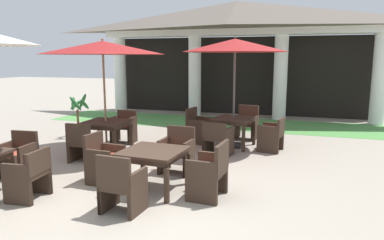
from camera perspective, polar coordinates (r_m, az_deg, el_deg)
name	(u,v)px	position (r m, az deg, el deg)	size (l,w,h in m)	color
ground_plane	(139,196)	(6.16, -8.42, -11.82)	(60.00, 60.00, 0.00)	#9E9384
background_pavilion	(238,29)	(13.97, 7.20, 14.13)	(11.00, 2.86, 4.30)	white
lawn_strip	(228,123)	(12.64, 5.63, -0.51)	(12.80, 2.51, 0.01)	#519347
patio_table_near_foreground	(233,122)	(9.28, 6.57, -0.24)	(1.05, 1.05, 0.75)	#38281E
patio_umbrella_near_foreground	(235,46)	(9.14, 6.80, 11.50)	(2.62, 2.62, 2.78)	#2D2D2D
patio_chair_near_foreground_west	(198,127)	(9.71, 0.95, -1.08)	(0.62, 0.68, 0.93)	#38281E
patio_chair_near_foreground_east	(272,135)	(9.03, 12.52, -2.34)	(0.62, 0.65, 0.82)	#38281E
patio_chair_near_foreground_south	(218,139)	(8.41, 4.10, -2.96)	(0.67, 0.64, 0.82)	#38281E
patio_chair_near_foreground_north	(246,124)	(10.25, 8.55, -0.57)	(0.68, 0.60, 0.93)	#38281E
patio_table_mid_left	(153,155)	(6.25, -6.13, -5.55)	(1.08, 1.08, 0.70)	#38281E
patio_chair_mid_left_south	(121,186)	(5.47, -11.09, -10.14)	(0.60, 0.55, 0.90)	#38281E
patio_chair_mid_left_north	(177,152)	(7.19, -2.35, -5.02)	(0.64, 0.57, 0.90)	#38281E
patio_chair_mid_left_west	(104,160)	(6.82, -13.76, -6.14)	(0.59, 0.58, 0.90)	#38281E
patio_chair_mid_left_east	(210,172)	(5.92, 2.81, -8.17)	(0.58, 0.67, 0.93)	#38281E
patio_table_mid_right	(106,125)	(9.00, -13.43, -0.79)	(1.02, 1.02, 0.74)	#38281E
patio_umbrella_mid_right	(103,48)	(8.86, -13.91, 10.92)	(2.93, 2.93, 2.71)	#2D2D2D
patio_chair_mid_right_south	(84,144)	(8.23, -16.66, -3.57)	(0.61, 0.56, 0.88)	#38281E
patio_chair_mid_right_north	(124,127)	(9.88, -10.67, -1.07)	(0.60, 0.52, 0.85)	#38281E
patio_chair_far_back_east	(29,175)	(6.42, -24.30, -7.89)	(0.54, 0.62, 0.82)	#38281E
patio_chair_far_back_north	(18,156)	(7.74, -25.72, -5.14)	(0.62, 0.61, 0.85)	#38281E
potted_palm_left_edge	(79,121)	(10.90, -17.44, -0.16)	(0.59, 0.55, 1.27)	#B2AD9E
terracotta_urn	(192,124)	(11.34, 0.02, -0.67)	(0.25, 0.25, 0.46)	#9E5633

